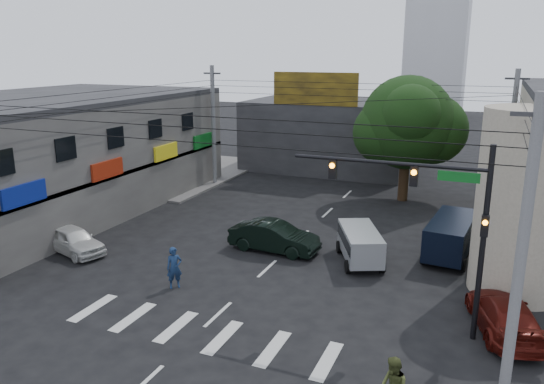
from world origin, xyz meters
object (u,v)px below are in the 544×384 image
Objects in this scene: street_tree at (407,123)px; navy_van at (451,238)px; silver_minivan at (360,246)px; utility_pole_far_left at (214,126)px; traffic_gantry at (436,207)px; white_compact at (74,240)px; traffic_officer at (174,268)px; utility_pole_near_right at (521,258)px; utility_pole_far_right at (510,144)px; dark_sedan at (274,237)px; maroon_sedan at (504,315)px.

navy_van is (3.99, -9.89, -4.48)m from street_tree.
utility_pole_far_left is at bearing 27.03° from silver_minivan.
traffic_gantry reaches higher than silver_minivan.
traffic_officer is (7.16, -1.56, 0.24)m from white_compact.
traffic_officer is (-10.79, -0.50, -3.89)m from traffic_gantry.
traffic_gantry is 11.48m from traffic_officer.
traffic_gantry is at bearing 127.42° from utility_pole_near_right.
utility_pole_far_right is 2.09× the size of white_compact.
street_tree reaches higher than traffic_gantry.
white_compact is (-20.63, -15.94, -3.90)m from utility_pole_far_right.
dark_sedan is at bearing 141.44° from utility_pole_near_right.
utility_pole_far_right is 1.90× the size of dark_sedan.
white_compact is (-9.53, -4.29, -0.09)m from dark_sedan.
maroon_sedan is 1.22× the size of silver_minivan.
silver_minivan is (14.42, -11.44, -3.76)m from utility_pole_far_left.
white_compact is (-14.13, -16.94, -4.78)m from street_tree.
traffic_gantry is at bearing -169.46° from silver_minivan.
utility_pole_near_right is at bearing -125.79° from dark_sedan.
dark_sedan is 11.94m from maroon_sedan.
white_compact is 14.75m from silver_minivan.
navy_van is at bearing -86.58° from maroon_sedan.
navy_van reaches higher than traffic_officer.
utility_pole_far_right is at bearing -8.75° from street_tree.
utility_pole_near_right is 14.27m from traffic_officer.
dark_sedan is (-11.10, -11.65, -3.82)m from utility_pole_far_right.
street_tree is 1.68× the size of maroon_sedan.
utility_pole_far_right is at bearing 0.00° from utility_pole_far_left.
dark_sedan is 9.03m from navy_van.
utility_pole_near_right and utility_pole_far_right have the same top height.
traffic_gantry is 0.78× the size of utility_pole_far_right.
utility_pole_far_left is (-18.32, 17.00, -0.23)m from traffic_gantry.
utility_pole_far_right reaches higher than dark_sedan.
silver_minivan is at bearing -1.02° from traffic_officer.
silver_minivan reaches higher than maroon_sedan.
traffic_gantry is at bearing -119.66° from dark_sedan.
white_compact is at bearing 167.54° from utility_pole_near_right.
navy_van is (4.07, 2.55, 0.15)m from silver_minivan.
utility_pole_near_right is 1.00× the size of utility_pole_far_right.
utility_pole_far_right is 1.78× the size of maroon_sedan.
utility_pole_far_right is 16.54m from dark_sedan.
street_tree is 1.80× the size of dark_sedan.
white_compact is 19.45m from navy_van.
utility_pole_far_left reaches higher than maroon_sedan.
utility_pole_far_left is at bearing 69.61° from navy_van.
white_compact is 7.34m from traffic_officer.
silver_minivan reaches higher than dark_sedan.
utility_pole_near_right reaches higher than silver_minivan.
street_tree is 2.05× the size of silver_minivan.
traffic_gantry reaches higher than white_compact.
maroon_sedan is at bearing -108.90° from dark_sedan.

